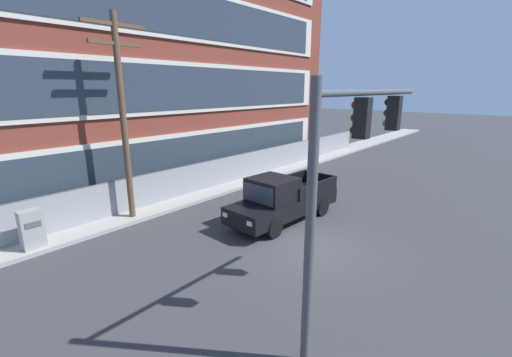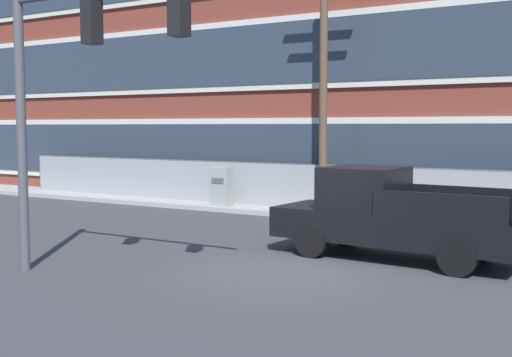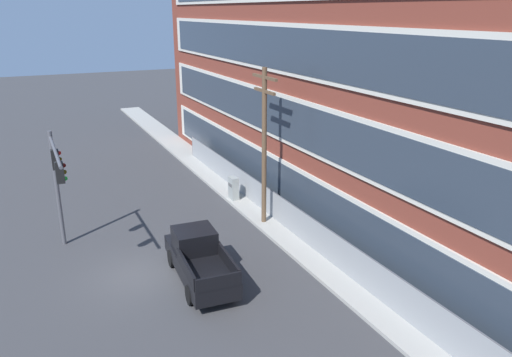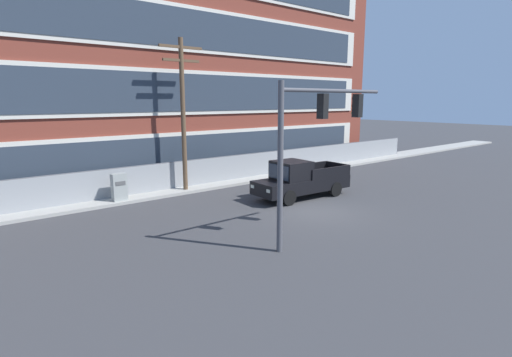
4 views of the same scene
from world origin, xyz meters
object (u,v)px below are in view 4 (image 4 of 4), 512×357
(pickup_truck_black, at_px, (300,180))
(electrical_cabinet, at_px, (119,189))
(traffic_signal_mast, at_px, (313,130))
(utility_pole_near_corner, at_px, (183,109))

(pickup_truck_black, distance_m, electrical_cabinet, 9.46)
(pickup_truck_black, xyz_separation_m, electrical_cabinet, (-8.00, 5.05, -0.19))
(traffic_signal_mast, distance_m, utility_pole_near_corner, 10.26)
(pickup_truck_black, bearing_deg, utility_pole_near_corner, 128.16)
(utility_pole_near_corner, relative_size, electrical_cabinet, 5.46)
(pickup_truck_black, bearing_deg, traffic_signal_mast, -132.52)
(traffic_signal_mast, distance_m, pickup_truck_black, 7.55)
(pickup_truck_black, xyz_separation_m, utility_pole_near_corner, (-4.08, 5.19, 3.78))
(traffic_signal_mast, xyz_separation_m, pickup_truck_black, (4.62, 5.04, -3.19))
(traffic_signal_mast, distance_m, electrical_cabinet, 11.16)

